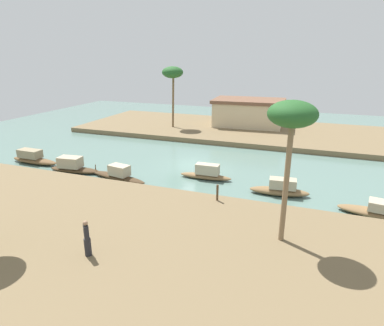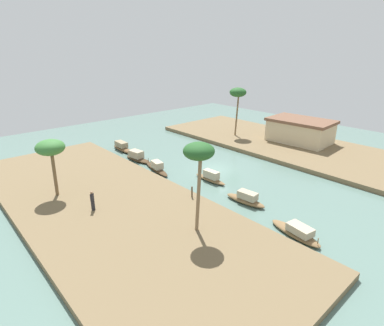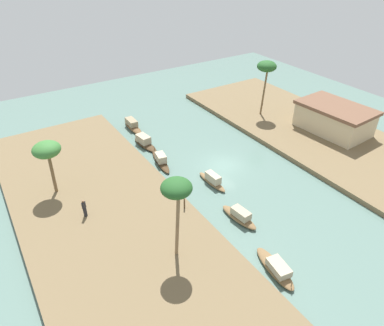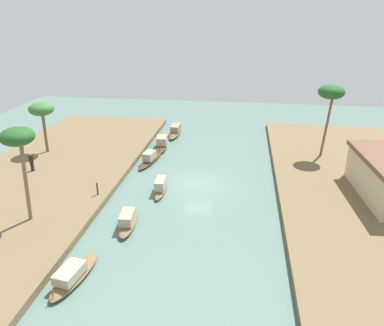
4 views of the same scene
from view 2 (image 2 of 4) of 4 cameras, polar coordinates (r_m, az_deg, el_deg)
name	(u,v)px [view 2 (image 2 of 4)]	position (r m, az deg, el deg)	size (l,w,h in m)	color
river_water	(216,169)	(36.95, 4.40, -1.11)	(66.13, 66.13, 0.00)	slate
riverbank_left	(107,205)	(29.20, -15.31, -7.38)	(37.97, 14.34, 0.54)	brown
riverbank_right	(283,144)	(47.54, 16.31, 3.40)	(37.97, 14.34, 0.54)	brown
sampan_with_tall_canopy	(157,167)	(36.40, -6.49, -0.82)	(5.33, 1.89, 1.21)	#47331E
sampan_midstream	(211,177)	(33.42, 3.44, -2.62)	(4.15, 1.04, 1.22)	brown
sampan_downstream_large	(137,157)	(40.03, -10.00, 1.11)	(4.50, 1.71, 1.29)	#47331E
sampan_foreground	(246,199)	(29.22, 9.90, -6.51)	(4.13, 1.52, 1.19)	brown
sampan_with_red_awning	(123,147)	(44.38, -12.65, 2.81)	(4.89, 1.25, 1.23)	brown
sampan_upstream_small	(297,232)	(25.44, 18.68, -11.89)	(4.64, 1.92, 1.03)	brown
person_on_near_bank	(93,202)	(27.70, -17.81, -6.79)	(0.44, 0.44, 1.74)	#232328
mooring_post	(192,192)	(28.68, -0.01, -5.33)	(0.14, 0.14, 1.05)	#4C3823
palm_tree_left_near	(50,149)	(30.44, -24.59, 2.44)	(2.55, 2.55, 5.36)	brown
palm_tree_left_far	(199,154)	(21.64, 1.26, 1.69)	(2.24, 2.24, 6.86)	#7F6647
palm_tree_right_tall	(238,93)	(48.64, 8.43, 12.56)	(2.55, 2.55, 7.35)	brown
riverside_building	(300,130)	(48.02, 19.26, 5.68)	(9.13, 6.26, 3.34)	beige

